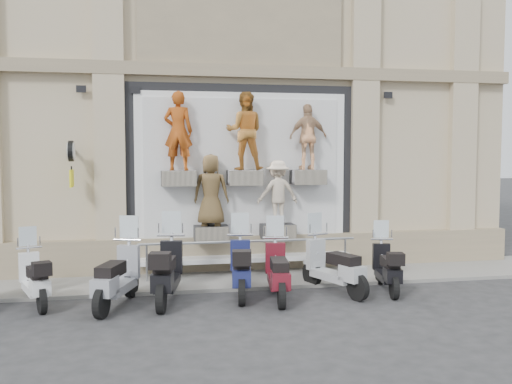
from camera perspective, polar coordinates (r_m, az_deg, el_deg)
ground at (r=11.28m, az=1.19°, el=-11.05°), size 90.00×90.00×0.00m
sidewalk at (r=13.27m, az=-0.75°, el=-8.55°), size 16.00×2.20×0.08m
building at (r=18.05m, az=-3.64°, el=13.84°), size 14.00×8.60×12.00m
shop_vitrine at (r=13.60m, az=-1.18°, el=1.96°), size 5.60×0.84×4.30m
guard_rail at (r=13.09m, az=-0.68°, el=-6.83°), size 5.06×0.10×0.93m
clock_sign_bracket at (r=13.20m, az=-17.99°, el=3.27°), size 0.10×0.80×1.02m
scooter_b at (r=11.73m, az=-21.30°, el=-7.08°), size 1.12×1.86×1.46m
scooter_c at (r=11.13m, az=-13.74°, el=-6.96°), size 1.23×2.14×1.67m
scooter_d at (r=11.28m, az=-8.89°, el=-6.62°), size 0.99×2.19×1.72m
scooter_e at (r=11.64m, az=-1.53°, el=-6.44°), size 0.87×2.08×1.63m
scooter_f at (r=11.40m, az=2.21°, el=-6.75°), size 0.84×2.03×1.60m
scooter_g at (r=11.97m, az=7.81°, el=-6.22°), size 1.27×2.07×1.62m
scooter_h at (r=12.33m, az=12.97°, el=-6.41°), size 0.84×1.84×1.44m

